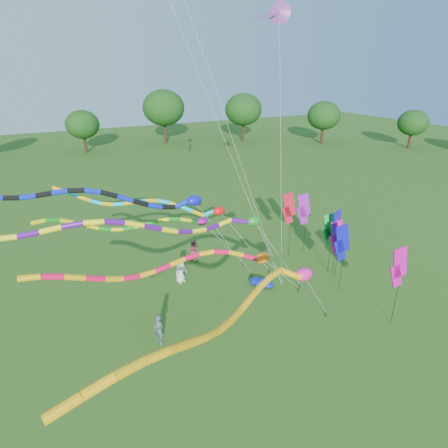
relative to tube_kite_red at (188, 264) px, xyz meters
name	(u,v)px	position (x,y,z in m)	size (l,w,h in m)	color
ground	(286,337)	(4.20, -3.27, -3.90)	(160.00, 160.00, 0.00)	#285015
tree_ring	(244,251)	(1.51, -3.16, 1.83)	(122.88, 117.05, 9.63)	#382314
tube_kite_red	(188,264)	(0.00, 0.00, 0.00)	(14.91, 1.41, 6.14)	black
tube_kite_orange	(247,304)	(0.11, -5.90, 1.13)	(14.05, 6.28, 7.05)	black
tube_kite_purple	(175,226)	(-0.60, 0.12, 2.26)	(15.81, 1.24, 7.95)	black
tube_kite_blue	(120,199)	(-2.33, 4.18, 2.68)	(15.10, 3.10, 8.16)	black
tube_kite_cyan	(160,205)	(0.29, 5.28, 1.50)	(12.45, 5.06, 7.23)	black
tube_kite_green	(148,223)	(-0.81, 4.39, 0.85)	(12.76, 1.09, 6.66)	black
delta_kite_high_c	(279,13)	(8.57, 5.37, 12.56)	(3.17, 5.58, 17.31)	black
banner_pole_green	(329,230)	(10.70, 1.21, -0.66)	(1.16, 0.27, 4.50)	black
banner_pole_red	(289,209)	(9.62, 4.44, -0.02)	(1.16, 0.28, 5.14)	black
banner_pole_magenta_a	(399,268)	(9.96, -4.93, -0.28)	(1.16, 0.24, 4.88)	black
banner_pole_magenta_b	(337,237)	(10.68, 0.45, -0.86)	(1.16, 0.28, 4.30)	black
banner_pole_violet	(304,209)	(11.06, 4.51, -0.34)	(1.10, 0.53, 4.82)	black
banner_pole_blue_b	(337,228)	(10.65, 0.54, -0.22)	(1.13, 0.44, 4.95)	black
banner_pole_blue_a	(342,243)	(9.71, -0.99, -0.46)	(1.15, 0.30, 4.70)	black
blue_nylon_heap	(266,281)	(6.08, 1.66, -3.67)	(1.58, 1.61, 0.49)	#0D1FAA
person_a	(181,270)	(1.15, 4.57, -3.03)	(0.85, 0.55, 1.73)	silver
person_b	(159,330)	(-2.03, -0.64, -3.06)	(0.61, 0.40, 1.68)	#44505F
person_c	(193,251)	(3.05, 6.93, -3.08)	(0.79, 0.62, 1.63)	#933545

